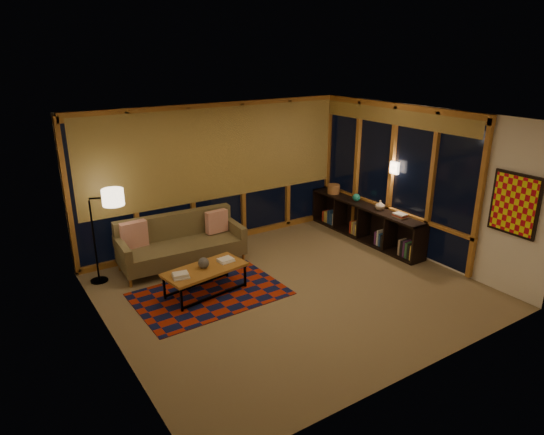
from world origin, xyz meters
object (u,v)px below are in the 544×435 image
floor_lamp (94,237)px  sofa (182,243)px  bookshelf (364,222)px  coffee_table (206,281)px

floor_lamp → sofa: bearing=12.1°
bookshelf → floor_lamp: bearing=168.9°
sofa → bookshelf: 3.65m
sofa → floor_lamp: (-1.40, 0.19, 0.35)m
coffee_table → floor_lamp: (-1.29, 1.34, 0.57)m
coffee_table → sofa: bearing=76.3°
sofa → coffee_table: size_ratio=1.66×
coffee_table → floor_lamp: 1.95m
sofa → floor_lamp: size_ratio=1.36×
sofa → bookshelf: sofa is taller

